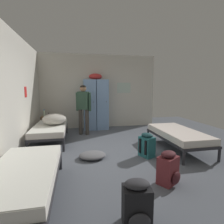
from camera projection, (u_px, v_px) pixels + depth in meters
name	position (u px, v px, depth m)	size (l,w,h in m)	color
ground_plane	(114.00, 152.00, 4.45)	(9.04, 9.04, 0.00)	#565B66
room_backdrop	(64.00, 93.00, 5.24)	(4.51, 5.71, 2.81)	beige
locker_bank	(96.00, 103.00, 6.75)	(0.90, 0.55, 2.07)	#7A9ECC
shelf_unit	(47.00, 123.00, 6.29)	(0.38, 0.30, 0.57)	brown
bed_left_front	(23.00, 175.00, 2.48)	(0.90, 1.90, 0.49)	#28282D
bed_right	(178.00, 134.00, 4.62)	(0.90, 1.90, 0.49)	#28282D
bed_left_rear	(50.00, 129.00, 5.22)	(0.90, 1.90, 0.49)	#28282D
bedding_heap	(54.00, 119.00, 5.29)	(0.68, 0.71, 0.32)	#B7B2A8
person_traveler	(83.00, 105.00, 5.94)	(0.48, 0.33, 1.64)	#3D3833
water_bottle	(44.00, 113.00, 6.25)	(0.06, 0.06, 0.24)	silver
lotion_bottle	(49.00, 115.00, 6.23)	(0.06, 0.06, 0.13)	beige
backpack_maroon	(168.00, 169.00, 2.95)	(0.40, 0.41, 0.55)	maroon
backpack_teal	(147.00, 145.00, 4.12)	(0.40, 0.39, 0.55)	#23666B
backpack_black	(137.00, 204.00, 2.05)	(0.35, 0.36, 0.55)	black
clothes_pile_grey	(92.00, 155.00, 4.04)	(0.60, 0.51, 0.14)	slate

